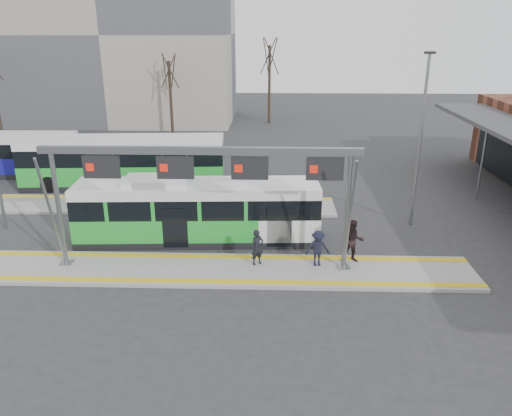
{
  "coord_description": "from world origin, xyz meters",
  "views": [
    {
      "loc": [
        2.37,
        -18.95,
        9.87
      ],
      "look_at": [
        1.66,
        3.0,
        1.81
      ],
      "focal_mm": 35.0,
      "sensor_mm": 36.0,
      "label": 1
    }
  ],
  "objects_px": {
    "hero_bus": "(197,212)",
    "passenger_c": "(318,248)",
    "gantry": "(204,173)",
    "passenger_b": "(353,241)",
    "passenger_a": "(257,247)"
  },
  "relations": [
    {
      "from": "gantry",
      "to": "hero_bus",
      "type": "xyz_separation_m",
      "value": [
        -0.82,
        3.1,
        -2.85
      ]
    },
    {
      "from": "passenger_a",
      "to": "passenger_b",
      "type": "bearing_deg",
      "value": -26.04
    },
    {
      "from": "passenger_a",
      "to": "passenger_b",
      "type": "height_order",
      "value": "passenger_b"
    },
    {
      "from": "hero_bus",
      "to": "passenger_c",
      "type": "distance_m",
      "value": 6.29
    },
    {
      "from": "gantry",
      "to": "hero_bus",
      "type": "height_order",
      "value": "gantry"
    },
    {
      "from": "passenger_b",
      "to": "passenger_c",
      "type": "bearing_deg",
      "value": -168.67
    },
    {
      "from": "passenger_b",
      "to": "passenger_c",
      "type": "distance_m",
      "value": 1.61
    },
    {
      "from": "gantry",
      "to": "passenger_b",
      "type": "relative_size",
      "value": 6.75
    },
    {
      "from": "gantry",
      "to": "passenger_c",
      "type": "xyz_separation_m",
      "value": [
        4.73,
        0.19,
        -3.35
      ]
    },
    {
      "from": "gantry",
      "to": "passenger_c",
      "type": "bearing_deg",
      "value": 2.26
    },
    {
      "from": "passenger_c",
      "to": "passenger_a",
      "type": "bearing_deg",
      "value": 172.64
    },
    {
      "from": "gantry",
      "to": "passenger_b",
      "type": "distance_m",
      "value": 7.07
    },
    {
      "from": "passenger_a",
      "to": "passenger_c",
      "type": "distance_m",
      "value": 2.58
    },
    {
      "from": "passenger_a",
      "to": "passenger_c",
      "type": "bearing_deg",
      "value": -32.32
    },
    {
      "from": "hero_bus",
      "to": "passenger_a",
      "type": "xyz_separation_m",
      "value": [
        2.97,
        -2.86,
        -0.52
      ]
    }
  ]
}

